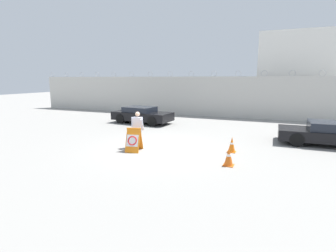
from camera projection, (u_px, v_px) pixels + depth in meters
The scene contains 9 objects.
ground_plane at pixel (158, 148), 12.09m from camera, with size 90.00×90.00×0.00m, color gray.
perimeter_wall at pixel (213, 97), 21.93m from camera, with size 36.00×0.30×3.79m.
building_block at pixel (298, 75), 23.87m from camera, with size 6.69×6.39×7.04m.
barricade_sign at pixel (134, 140), 11.56m from camera, with size 0.76×0.92×1.05m.
security_guard at pixel (138, 128), 12.19m from camera, with size 0.65×0.37×1.67m.
traffic_cone_near at pixel (229, 157), 9.65m from camera, with size 0.39×0.39×0.69m.
traffic_cone_mid at pixel (232, 145), 11.44m from camera, with size 0.35×0.35×0.68m.
parked_car_front_coupe at pixel (142, 115), 18.83m from camera, with size 4.40×2.17×1.17m.
parked_car_far_side at pixel (328, 133), 12.60m from camera, with size 4.36×2.04×1.14m.
Camera 1 is at (4.89, -10.65, 3.19)m, focal length 28.00 mm.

